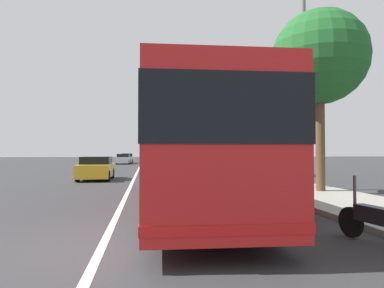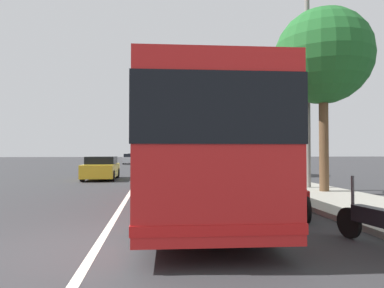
{
  "view_description": "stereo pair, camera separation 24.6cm",
  "coord_description": "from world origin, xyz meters",
  "views": [
    {
      "loc": [
        -6.2,
        -0.8,
        1.72
      ],
      "look_at": [
        3.49,
        -2.13,
        1.96
      ],
      "focal_mm": 30.92,
      "sensor_mm": 36.0,
      "label": 1
    },
    {
      "loc": [
        -6.23,
        -1.04,
        1.72
      ],
      "look_at": [
        3.49,
        -2.13,
        1.96
      ],
      "focal_mm": 30.92,
      "sensor_mm": 36.0,
      "label": 2
    }
  ],
  "objects": [
    {
      "name": "roadside_tree_far_block",
      "position": [
        17.55,
        -6.54,
        4.72
      ],
      "size": [
        4.29,
        4.29,
        6.89
      ],
      "color": "brown",
      "rests_on": "ground"
    },
    {
      "name": "car_oncoming",
      "position": [
        45.98,
        2.23,
        0.71
      ],
      "size": [
        3.98,
        1.87,
        1.49
      ],
      "rotation": [
        0.0,
        0.0,
        3.15
      ],
      "color": "silver",
      "rests_on": "ground"
    },
    {
      "name": "roadside_tree_mid_block",
      "position": [
        6.48,
        -7.85,
        5.59
      ],
      "size": [
        3.88,
        3.88,
        7.57
      ],
      "color": "brown",
      "rests_on": "ground"
    },
    {
      "name": "ground_plane",
      "position": [
        0.0,
        0.0,
        0.0
      ],
      "size": [
        220.0,
        220.0,
        0.0
      ],
      "primitive_type": "plane",
      "color": "#2D2D30"
    },
    {
      "name": "sidewalk_curb",
      "position": [
        10.0,
        -7.31,
        0.07
      ],
      "size": [
        110.0,
        3.6,
        0.14
      ],
      "primitive_type": "cube",
      "color": "gray",
      "rests_on": "ground"
    },
    {
      "name": "car_far_distant",
      "position": [
        14.91,
        2.3,
        0.7
      ],
      "size": [
        4.01,
        1.94,
        1.43
      ],
      "rotation": [
        0.0,
        0.0,
        3.15
      ],
      "color": "gold",
      "rests_on": "ground"
    },
    {
      "name": "car_side_street",
      "position": [
        41.49,
        2.47,
        0.7
      ],
      "size": [
        4.03,
        1.92,
        1.45
      ],
      "rotation": [
        0.0,
        0.0,
        3.11
      ],
      "color": "silver",
      "rests_on": "ground"
    },
    {
      "name": "coach_bus",
      "position": [
        4.35,
        -2.21,
        1.89
      ],
      "size": [
        11.99,
        3.06,
        3.26
      ],
      "rotation": [
        0.0,
        0.0,
        -0.04
      ],
      "color": "red",
      "rests_on": "ground"
    },
    {
      "name": "utility_pole",
      "position": [
        7.9,
        -7.87,
        4.5
      ],
      "size": [
        0.22,
        0.22,
        8.99
      ],
      "primitive_type": "cylinder",
      "color": "slate",
      "rests_on": "ground"
    },
    {
      "name": "motorcycle_by_tree",
      "position": [
        2.27,
        -4.91,
        0.48
      ],
      "size": [
        2.24,
        0.6,
        1.27
      ],
      "rotation": [
        0.0,
        0.0,
        -0.23
      ],
      "color": "black",
      "rests_on": "ground"
    },
    {
      "name": "lane_divider_line",
      "position": [
        10.0,
        0.0,
        0.0
      ],
      "size": [
        110.0,
        0.16,
        0.01
      ],
      "primitive_type": "cube",
      "color": "silver",
      "rests_on": "ground"
    },
    {
      "name": "motorcycle_mid_row",
      "position": [
        -0.72,
        -5.03,
        0.46
      ],
      "size": [
        2.11,
        0.44,
        1.25
      ],
      "rotation": [
        0.0,
        0.0,
        0.17
      ],
      "color": "black",
      "rests_on": "ground"
    }
  ]
}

